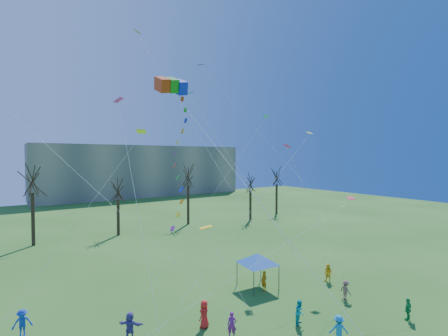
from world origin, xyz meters
TOP-DOWN VIEW (x-y plane):
  - distant_building at (22.00, 82.00)m, footprint 60.00×14.00m
  - bare_tree_row at (-0.50, 36.38)m, footprint 67.89×9.01m
  - big_box_kite at (-3.37, 5.82)m, footprint 3.34×6.92m
  - canopy_tent_blue at (6.58, 10.99)m, footprint 4.08×4.08m
  - festival_crowd at (-1.54, 6.00)m, footprint 26.66×13.83m
  - small_kites_aloft at (0.66, 11.41)m, footprint 31.84×18.68m

SIDE VIEW (x-z plane):
  - festival_crowd at x=-1.54m, z-range -0.06..1.80m
  - canopy_tent_blue at x=6.58m, z-range 1.07..4.14m
  - bare_tree_row at x=-0.50m, z-range 1.75..12.61m
  - distant_building at x=22.00m, z-range 0.00..15.00m
  - big_box_kite at x=-3.37m, z-range 2.09..20.52m
  - small_kites_aloft at x=0.66m, z-range -2.82..30.38m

